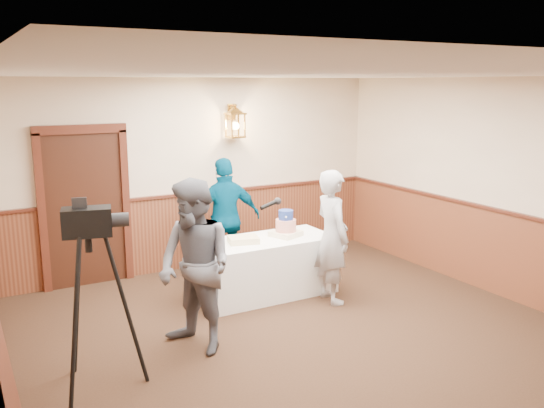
# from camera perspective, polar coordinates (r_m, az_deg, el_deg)

# --- Properties ---
(ground) EXTENTS (7.00, 7.00, 0.00)m
(ground) POSITION_cam_1_polar(r_m,az_deg,el_deg) (6.02, 5.56, -15.01)
(ground) COLOR #301D12
(ground) RESTS_ON ground
(room_shell) EXTENTS (6.02, 7.02, 2.81)m
(room_shell) POSITION_cam_1_polar(r_m,az_deg,el_deg) (5.84, 2.88, 0.04)
(room_shell) COLOR beige
(room_shell) RESTS_ON ground
(display_table) EXTENTS (1.80, 0.80, 0.75)m
(display_table) POSITION_cam_1_polar(r_m,az_deg,el_deg) (7.53, -0.75, -6.26)
(display_table) COLOR white
(display_table) RESTS_ON ground
(tiered_cake) EXTENTS (0.43, 0.43, 0.35)m
(tiered_cake) POSITION_cam_1_polar(r_m,az_deg,el_deg) (7.53, 1.38, -2.19)
(tiered_cake) COLOR #F8E6BE
(tiered_cake) RESTS_ON display_table
(sheet_cake_yellow) EXTENTS (0.43, 0.36, 0.08)m
(sheet_cake_yellow) POSITION_cam_1_polar(r_m,az_deg,el_deg) (7.26, -2.86, -3.55)
(sheet_cake_yellow) COLOR #D3B47E
(sheet_cake_yellow) RESTS_ON display_table
(sheet_cake_green) EXTENTS (0.31, 0.27, 0.06)m
(sheet_cake_green) POSITION_cam_1_polar(r_m,az_deg,el_deg) (7.20, -6.22, -3.79)
(sheet_cake_green) COLOR #B7E5A1
(sheet_cake_green) RESTS_ON display_table
(interviewer) EXTENTS (1.61, 1.05, 1.79)m
(interviewer) POSITION_cam_1_polar(r_m,az_deg,el_deg) (5.91, -7.60, -6.18)
(interviewer) COLOR #575962
(interviewer) RESTS_ON ground
(baker) EXTENTS (0.48, 0.66, 1.69)m
(baker) POSITION_cam_1_polar(r_m,az_deg,el_deg) (7.22, 5.98, -3.23)
(baker) COLOR #A4A4AA
(baker) RESTS_ON ground
(assistant_p) EXTENTS (1.04, 0.52, 1.72)m
(assistant_p) POSITION_cam_1_polar(r_m,az_deg,el_deg) (8.09, -4.58, -1.45)
(assistant_p) COLOR #004060
(assistant_p) RESTS_ON ground
(tv_camera_rig) EXTENTS (0.66, 0.61, 1.68)m
(tv_camera_rig) POSITION_cam_1_polar(r_m,az_deg,el_deg) (5.40, -17.30, -10.01)
(tv_camera_rig) COLOR black
(tv_camera_rig) RESTS_ON ground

